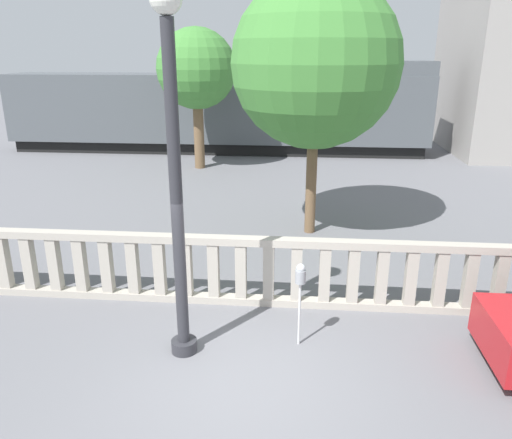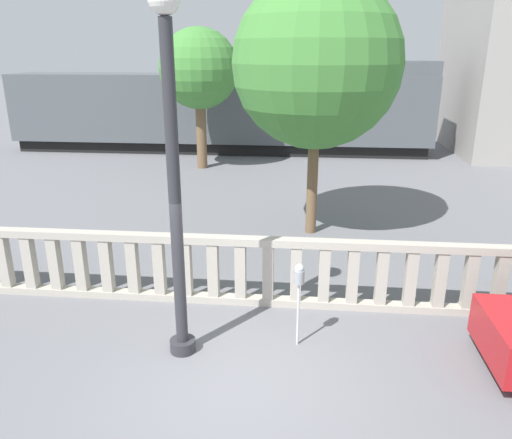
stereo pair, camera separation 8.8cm
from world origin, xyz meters
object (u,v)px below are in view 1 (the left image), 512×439
(lamppost, at_px, (175,165))
(train_near, at_px, (220,111))
(tree_left, at_px, (316,63))
(parking_meter, at_px, (300,280))
(tree_right, at_px, (197,70))

(lamppost, relative_size, train_near, 0.28)
(lamppost, height_order, tree_left, tree_left)
(parking_meter, height_order, tree_right, tree_right)
(tree_right, bearing_deg, tree_left, -58.85)
(parking_meter, relative_size, tree_left, 0.23)
(lamppost, bearing_deg, tree_right, 100.18)
(parking_meter, distance_m, tree_right, 13.71)
(parking_meter, bearing_deg, tree_right, 108.18)
(lamppost, height_order, train_near, lamppost)
(train_near, relative_size, tree_right, 3.54)
(train_near, height_order, tree_left, tree_left)
(parking_meter, height_order, tree_left, tree_left)
(parking_meter, xyz_separation_m, train_near, (-3.88, 16.36, 0.73))
(tree_left, bearing_deg, lamppost, -109.61)
(lamppost, bearing_deg, tree_left, 70.39)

